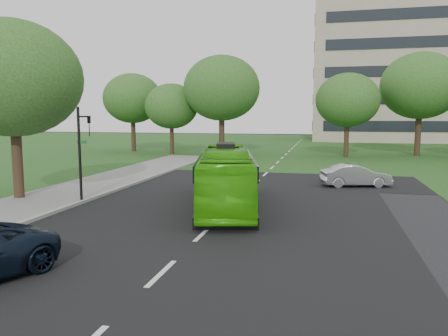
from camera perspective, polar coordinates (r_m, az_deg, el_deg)
name	(u,v)px	position (r m, az deg, el deg)	size (l,w,h in m)	color
ground	(217,221)	(17.52, -0.95, -6.91)	(160.00, 160.00, 0.00)	black
street_surfaces	(274,161)	(39.72, 6.60, 0.90)	(120.00, 120.00, 0.15)	black
office_building	(441,63)	(80.85, 26.53, 12.15)	(40.10, 20.10, 25.00)	gray
tree_park_a	(171,106)	(47.12, -6.89, 8.01)	(5.64, 5.64, 7.50)	black
tree_park_b	(222,88)	(44.89, -0.30, 10.38)	(7.76, 7.76, 10.18)	black
tree_park_c	(348,100)	(44.90, 15.85, 8.51)	(6.22, 6.22, 8.27)	black
tree_park_d	(420,86)	(48.99, 24.28, 9.75)	(7.92, 7.92, 10.47)	black
tree_park_f	(133,98)	(51.45, -11.86, 8.88)	(6.65, 6.65, 8.88)	black
tree_side_near	(13,79)	(23.60, -25.89, 10.45)	(6.56, 6.56, 8.72)	black
bus	(226,178)	(20.00, 0.23, -1.26)	(2.25, 9.60, 2.67)	#37AE0C
sedan	(356,175)	(26.77, 16.82, -0.94)	(1.39, 3.97, 1.31)	#A8A7AC
traffic_light	(82,147)	(21.67, -18.04, 2.62)	(0.74, 0.22, 4.57)	black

